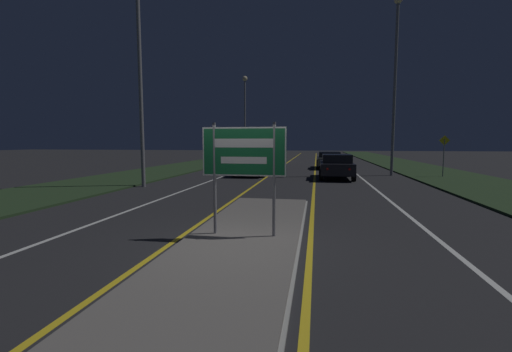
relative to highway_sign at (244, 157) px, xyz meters
name	(u,v)px	position (x,y,z in m)	size (l,w,h in m)	color
ground_plane	(239,246)	(0.00, -0.50, -1.81)	(160.00, 160.00, 0.00)	#232326
median_island	(244,237)	(0.00, 0.00, -1.77)	(2.51, 9.82, 0.10)	#999993
verge_left	(181,167)	(-9.50, 19.50, -1.77)	(5.00, 100.00, 0.08)	#23381E
verge_right	(427,171)	(9.50, 19.50, -1.77)	(5.00, 100.00, 0.08)	#23381E
centre_line_yellow_left	(284,165)	(-1.45, 24.50, -1.81)	(0.12, 70.00, 0.01)	gold
centre_line_yellow_right	(315,165)	(1.45, 24.50, -1.81)	(0.12, 70.00, 0.01)	gold
lane_line_white_left	(255,165)	(-4.20, 24.50, -1.81)	(0.12, 70.00, 0.01)	silver
lane_line_white_right	(346,166)	(4.20, 24.50, -1.81)	(0.12, 70.00, 0.01)	silver
edge_line_white_left	(224,164)	(-7.20, 24.50, -1.81)	(0.10, 70.00, 0.01)	silver
edge_line_white_right	(381,166)	(7.20, 24.50, -1.81)	(0.10, 70.00, 0.01)	silver
highway_sign	(244,157)	(0.00, 0.00, 0.00)	(1.83, 0.07, 2.45)	gray
streetlight_left_near	(139,41)	(-6.59, 7.83, 4.97)	(0.48, 0.48, 11.23)	gray
streetlight_left_far	(245,104)	(-6.58, 31.34, 4.58)	(0.57, 0.57, 9.54)	gray
streetlight_right_near	(396,66)	(6.28, 15.76, 5.00)	(0.51, 0.51, 11.04)	gray
car_receding_0	(336,166)	(2.68, 13.22, -1.05)	(1.96, 4.30, 1.43)	black
car_receding_1	(329,159)	(2.54, 21.08, -1.09)	(2.00, 4.73, 1.35)	#4C514C
car_approaching_0	(253,164)	(-2.52, 14.50, -1.07)	(2.02, 4.32, 1.42)	black
car_approaching_1	(276,155)	(-2.79, 29.61, -1.09)	(1.95, 4.14, 1.38)	#B7B7BC
warning_sign	(444,152)	(8.99, 14.78, -0.26)	(0.60, 0.06, 2.45)	gray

